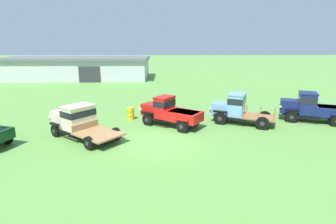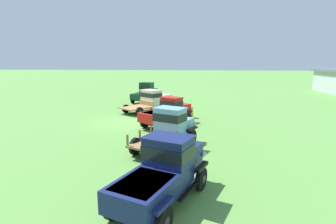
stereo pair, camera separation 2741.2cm
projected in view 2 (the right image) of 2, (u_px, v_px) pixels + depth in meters
ground_plane at (127, 122)px, 20.42m from camera, size 240.00×240.00×0.00m
vintage_truck_foreground_near at (146, 92)px, 30.59m from camera, size 4.89×2.82×2.24m
vintage_truck_second_in_line at (153, 100)px, 25.04m from camera, size 5.40×4.83×2.01m
vintage_truck_midrow_center at (168, 112)px, 19.16m from camera, size 4.57×3.78×2.07m
vintage_truck_far_side at (171, 127)px, 14.35m from camera, size 4.82×3.48×2.22m
vintage_truck_back_of_row at (164, 170)px, 8.75m from camera, size 4.77×3.19×2.19m
oil_drum_beside_row at (190, 112)px, 21.99m from camera, size 0.55×0.55×0.94m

